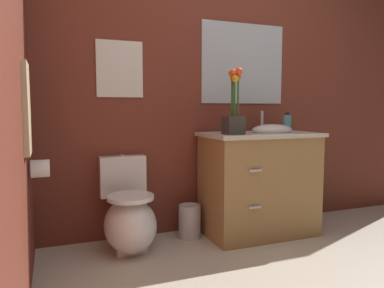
% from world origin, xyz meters
% --- Properties ---
extents(wall_back, '(4.67, 0.05, 2.50)m').
position_xyz_m(wall_back, '(0.20, 1.60, 1.25)').
color(wall_back, maroon).
rests_on(wall_back, ground_plane).
extents(wall_left, '(0.05, 4.41, 2.50)m').
position_xyz_m(wall_left, '(-1.53, 0.47, 1.25)').
color(wall_left, maroon).
rests_on(wall_left, ground_plane).
extents(toilet, '(0.38, 0.59, 0.69)m').
position_xyz_m(toilet, '(-0.84, 1.30, 0.24)').
color(toilet, white).
rests_on(toilet, ground_plane).
extents(vanity_cabinet, '(0.94, 0.56, 1.03)m').
position_xyz_m(vanity_cabinet, '(0.25, 1.27, 0.44)').
color(vanity_cabinet, '#9E7242').
rests_on(vanity_cabinet, ground_plane).
extents(flower_vase, '(0.14, 0.14, 0.51)m').
position_xyz_m(flower_vase, '(-0.04, 1.18, 1.05)').
color(flower_vase, '#38332D').
rests_on(flower_vase, vanity_cabinet).
extents(soap_bottle, '(0.07, 0.07, 0.17)m').
position_xyz_m(soap_bottle, '(0.53, 1.28, 0.93)').
color(soap_bottle, teal).
rests_on(soap_bottle, vanity_cabinet).
extents(trash_bin, '(0.18, 0.18, 0.27)m').
position_xyz_m(trash_bin, '(-0.33, 1.39, 0.14)').
color(trash_bin, '#B7B7BC').
rests_on(trash_bin, ground_plane).
extents(wall_poster, '(0.36, 0.01, 0.44)m').
position_xyz_m(wall_poster, '(-0.84, 1.57, 1.36)').
color(wall_poster, silver).
extents(wall_mirror, '(0.80, 0.01, 0.70)m').
position_xyz_m(wall_mirror, '(0.25, 1.57, 1.45)').
color(wall_mirror, '#B2BCC6').
extents(hanging_towel, '(0.03, 0.28, 0.52)m').
position_xyz_m(hanging_towel, '(-1.49, 0.93, 1.05)').
color(hanging_towel, tan).
extents(toilet_paper_roll, '(0.11, 0.11, 0.11)m').
position_xyz_m(toilet_paper_roll, '(-1.43, 1.10, 0.68)').
color(toilet_paper_roll, white).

